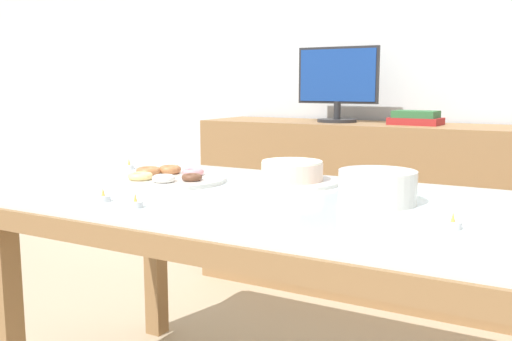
% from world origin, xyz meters
% --- Properties ---
extents(wall_back, '(8.00, 0.10, 2.60)m').
position_xyz_m(wall_back, '(0.00, 1.59, 1.30)').
color(wall_back, silver).
rests_on(wall_back, ground).
extents(dining_table, '(1.64, 0.85, 0.74)m').
position_xyz_m(dining_table, '(0.00, 0.00, 0.64)').
color(dining_table, silver).
rests_on(dining_table, ground).
extents(sideboard, '(2.02, 0.44, 0.87)m').
position_xyz_m(sideboard, '(0.00, 1.29, 0.43)').
color(sideboard, olive).
rests_on(sideboard, ground).
extents(computer_monitor, '(0.42, 0.20, 0.38)m').
position_xyz_m(computer_monitor, '(-0.32, 1.29, 1.05)').
color(computer_monitor, '#262628').
rests_on(computer_monitor, sideboard).
extents(book_stack, '(0.24, 0.17, 0.07)m').
position_xyz_m(book_stack, '(0.08, 1.29, 0.90)').
color(book_stack, maroon).
rests_on(book_stack, sideboard).
extents(cake_chocolate_round, '(0.30, 0.30, 0.08)m').
position_xyz_m(cake_chocolate_round, '(-0.04, 0.19, 0.77)').
color(cake_chocolate_round, silver).
rests_on(cake_chocolate_round, dining_table).
extents(pastry_platter, '(0.37, 0.37, 0.04)m').
position_xyz_m(pastry_platter, '(-0.42, 0.03, 0.75)').
color(pastry_platter, silver).
rests_on(pastry_platter, dining_table).
extents(plate_stack, '(0.21, 0.21, 0.09)m').
position_xyz_m(plate_stack, '(0.29, 0.02, 0.78)').
color(plate_stack, silver).
rests_on(plate_stack, dining_table).
extents(tealight_right_edge, '(0.04, 0.04, 0.04)m').
position_xyz_m(tealight_right_edge, '(0.52, -0.17, 0.75)').
color(tealight_right_edge, silver).
rests_on(tealight_right_edge, dining_table).
extents(tealight_near_cakes, '(0.04, 0.04, 0.04)m').
position_xyz_m(tealight_near_cakes, '(-0.37, -0.32, 0.75)').
color(tealight_near_cakes, silver).
rests_on(tealight_near_cakes, dining_table).
extents(tealight_centre, '(0.04, 0.04, 0.04)m').
position_xyz_m(tealight_centre, '(-0.24, -0.34, 0.75)').
color(tealight_centre, silver).
rests_on(tealight_centre, dining_table).
extents(tealight_near_front, '(0.04, 0.04, 0.04)m').
position_xyz_m(tealight_near_front, '(-0.73, 0.18, 0.75)').
color(tealight_near_front, silver).
rests_on(tealight_near_front, dining_table).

